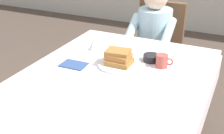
# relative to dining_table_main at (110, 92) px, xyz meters

# --- Properties ---
(dining_table_main) EXTENTS (1.12, 1.52, 0.74)m
(dining_table_main) POSITION_rel_dining_table_main_xyz_m (0.00, 0.00, 0.00)
(dining_table_main) COLOR silver
(dining_table_main) RESTS_ON ground
(chair_diner) EXTENTS (0.44, 0.45, 0.93)m
(chair_diner) POSITION_rel_dining_table_main_xyz_m (-0.06, 1.17, -0.12)
(chair_diner) COLOR brown
(chair_diner) RESTS_ON ground
(diner_person) EXTENTS (0.40, 0.43, 1.12)m
(diner_person) POSITION_rel_dining_table_main_xyz_m (-0.06, 1.01, 0.02)
(diner_person) COLOR silver
(diner_person) RESTS_ON ground
(plate_breakfast) EXTENTS (0.28, 0.28, 0.02)m
(plate_breakfast) POSITION_rel_dining_table_main_xyz_m (-0.02, 0.19, 0.10)
(plate_breakfast) COLOR white
(plate_breakfast) RESTS_ON dining_table_main
(breakfast_stack) EXTENTS (0.18, 0.15, 0.09)m
(breakfast_stack) POSITION_rel_dining_table_main_xyz_m (-0.03, 0.19, 0.15)
(breakfast_stack) COLOR #A36B33
(breakfast_stack) RESTS_ON plate_breakfast
(cup_coffee) EXTENTS (0.11, 0.08, 0.08)m
(cup_coffee) POSITION_rel_dining_table_main_xyz_m (0.23, 0.29, 0.13)
(cup_coffee) COLOR #B24C42
(cup_coffee) RESTS_ON dining_table_main
(bowl_butter) EXTENTS (0.11, 0.11, 0.04)m
(bowl_butter) POSITION_rel_dining_table_main_xyz_m (0.14, 0.35, 0.11)
(bowl_butter) COLOR black
(bowl_butter) RESTS_ON dining_table_main
(syrup_pitcher) EXTENTS (0.08, 0.08, 0.07)m
(syrup_pitcher) POSITION_rel_dining_table_main_xyz_m (-0.30, 0.36, 0.13)
(syrup_pitcher) COLOR silver
(syrup_pitcher) RESTS_ON dining_table_main
(fork_left_of_plate) EXTENTS (0.02, 0.18, 0.00)m
(fork_left_of_plate) POSITION_rel_dining_table_main_xyz_m (-0.21, 0.17, 0.09)
(fork_left_of_plate) COLOR silver
(fork_left_of_plate) RESTS_ON dining_table_main
(knife_right_of_plate) EXTENTS (0.02, 0.20, 0.00)m
(knife_right_of_plate) POSITION_rel_dining_table_main_xyz_m (0.17, 0.17, 0.09)
(knife_right_of_plate) COLOR silver
(knife_right_of_plate) RESTS_ON dining_table_main
(spoon_near_edge) EXTENTS (0.15, 0.02, 0.00)m
(spoon_near_edge) POSITION_rel_dining_table_main_xyz_m (0.02, -0.12, 0.09)
(spoon_near_edge) COLOR silver
(spoon_near_edge) RESTS_ON dining_table_main
(napkin_folded) EXTENTS (0.17, 0.12, 0.01)m
(napkin_folded) POSITION_rel_dining_table_main_xyz_m (-0.29, 0.07, 0.09)
(napkin_folded) COLOR #334C7F
(napkin_folded) RESTS_ON dining_table_main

